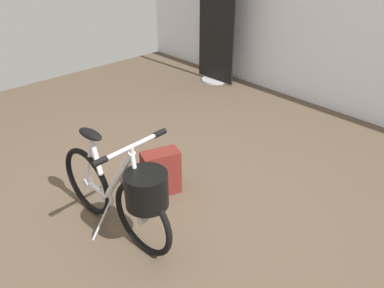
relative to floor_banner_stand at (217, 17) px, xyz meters
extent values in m
plane|color=brown|center=(1.88, -2.27, -0.83)|extent=(6.94, 6.94, 0.00)
cylinder|color=#B7B7BC|center=(0.00, 0.00, -0.82)|extent=(0.36, 0.36, 0.02)
cube|color=black|center=(0.00, 0.00, 0.10)|extent=(0.60, 0.02, 1.82)
torus|color=black|center=(1.87, -2.61, -0.57)|extent=(0.52, 0.08, 0.52)
cylinder|color=#B7B7BC|center=(1.87, -2.61, -0.57)|extent=(0.06, 0.05, 0.06)
torus|color=black|center=(1.27, -2.66, -0.57)|extent=(0.52, 0.08, 0.52)
cylinder|color=#B7B7BC|center=(1.27, -2.66, -0.57)|extent=(0.06, 0.05, 0.06)
cylinder|color=silver|center=(1.39, -2.65, -0.58)|extent=(0.23, 0.05, 0.05)
cylinder|color=silver|center=(1.66, -2.63, -0.35)|extent=(0.36, 0.07, 0.51)
cylinder|color=silver|center=(1.45, -2.64, -0.37)|extent=(0.13, 0.05, 0.44)
cylinder|color=silver|center=(1.39, -2.65, -0.58)|extent=(0.23, 0.04, 0.04)
cylinder|color=silver|center=(1.85, -2.61, -0.34)|extent=(0.08, 0.03, 0.47)
cylinder|color=silver|center=(1.34, -2.65, -0.36)|extent=(0.15, 0.03, 0.42)
ellipsoid|color=black|center=(1.41, -2.65, -0.14)|extent=(0.23, 0.11, 0.05)
cylinder|color=#B7B7BC|center=(1.83, -2.62, -0.08)|extent=(0.03, 0.03, 0.04)
cylinder|color=#B7B7BC|center=(1.83, -2.62, -0.06)|extent=(0.06, 0.44, 0.03)
cylinder|color=black|center=(1.84, -2.84, -0.06)|extent=(0.04, 0.09, 0.04)
cylinder|color=black|center=(1.81, -2.40, -0.06)|extent=(0.04, 0.09, 0.04)
cylinder|color=#B7B7BC|center=(1.50, -2.64, -0.59)|extent=(0.14, 0.03, 0.14)
cylinder|color=#B7B7BC|center=(1.55, -2.73, -0.72)|extent=(0.03, 0.19, 0.24)
cylinder|color=black|center=(1.93, -2.61, -0.31)|extent=(0.28, 0.28, 0.22)
cube|color=maroon|center=(1.46, -2.13, -0.65)|extent=(0.23, 0.32, 0.37)
cube|color=maroon|center=(1.37, -2.10, -0.71)|extent=(0.09, 0.20, 0.16)
camera|label=1|loc=(3.48, -3.69, 1.06)|focal=36.80mm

